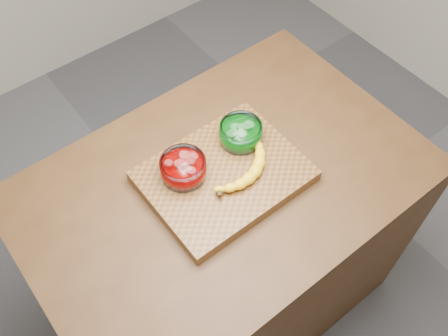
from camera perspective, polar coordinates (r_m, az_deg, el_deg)
ground at (r=2.28m, az=0.00°, el=-14.11°), size 3.50×3.50×0.00m
counter at (r=1.87m, az=0.00°, el=-9.10°), size 1.20×0.80×0.90m
cutting_board at (r=1.46m, az=0.00°, el=-0.91°), size 0.45×0.35×0.04m
bowl_red at (r=1.42m, az=-4.67°, el=-0.02°), size 0.13×0.13×0.06m
bowl_green at (r=1.49m, az=1.92°, el=4.03°), size 0.13×0.13×0.06m
banana at (r=1.44m, az=1.85°, el=0.29°), size 0.25×0.16×0.04m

